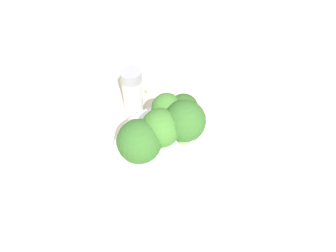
{
  "coord_description": "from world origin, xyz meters",
  "views": [
    {
      "loc": [
        -0.05,
        0.3,
        0.39
      ],
      "look_at": [
        0.0,
        0.0,
        0.07
      ],
      "focal_mm": 35.0,
      "sensor_mm": 36.0,
      "label": 1
    }
  ],
  "objects": [
    {
      "name": "ground_plane",
      "position": [
        0.0,
        0.0,
        0.0
      ],
      "size": [
        3.0,
        3.0,
        0.0
      ],
      "primitive_type": "plane",
      "color": "beige"
    },
    {
      "name": "almond_crumb_0",
      "position": [
        -0.03,
        -0.13,
        0.0
      ],
      "size": [
        0.01,
        0.01,
        0.01
      ],
      "primitive_type": "cube",
      "rotation": [
        0.0,
        0.0,
        6.05
      ],
      "color": "#AD7F4C",
      "rests_on": "ground_plane"
    },
    {
      "name": "pepper_shaker",
      "position": [
        0.08,
        -0.1,
        0.04
      ],
      "size": [
        0.04,
        0.04,
        0.07
      ],
      "color": "#B2B7BC",
      "rests_on": "ground_plane"
    },
    {
      "name": "broccoli_floret_3",
      "position": [
        -0.02,
        -0.01,
        0.07
      ],
      "size": [
        0.06,
        0.06,
        0.07
      ],
      "color": "#84AD66",
      "rests_on": "bowl"
    },
    {
      "name": "broccoli_floret_2",
      "position": [
        0.03,
        0.03,
        0.07
      ],
      "size": [
        0.06,
        0.06,
        0.06
      ],
      "color": "#7A9E5B",
      "rests_on": "bowl"
    },
    {
      "name": "broccoli_floret_4",
      "position": [
        0.01,
        -0.03,
        0.07
      ],
      "size": [
        0.04,
        0.04,
        0.06
      ],
      "color": "#84AD66",
      "rests_on": "bowl"
    },
    {
      "name": "broccoli_floret_0",
      "position": [
        -0.02,
        -0.04,
        0.07
      ],
      "size": [
        0.04,
        0.04,
        0.06
      ],
      "color": "#8EB770",
      "rests_on": "bowl"
    },
    {
      "name": "almond_crumb_1",
      "position": [
        0.06,
        -0.14,
        0.0
      ],
      "size": [
        0.01,
        0.01,
        0.01
      ],
      "primitive_type": "cube",
      "rotation": [
        0.0,
        0.0,
        5.59
      ],
      "color": "#AD7F4C",
      "rests_on": "ground_plane"
    },
    {
      "name": "broccoli_floret_1",
      "position": [
        0.01,
        0.01,
        0.07
      ],
      "size": [
        0.05,
        0.05,
        0.06
      ],
      "color": "#8EB770",
      "rests_on": "bowl"
    },
    {
      "name": "bowl",
      "position": [
        0.0,
        0.0,
        0.02
      ],
      "size": [
        0.15,
        0.15,
        0.04
      ],
      "primitive_type": "cylinder",
      "color": "silver",
      "rests_on": "ground_plane"
    }
  ]
}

